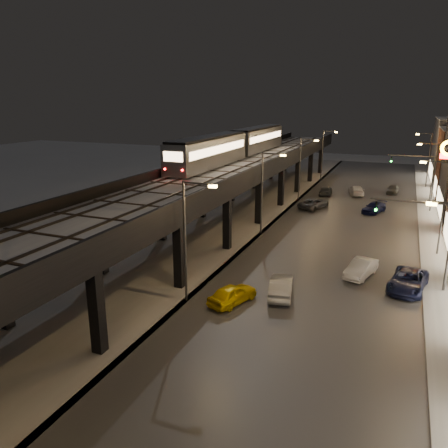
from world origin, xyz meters
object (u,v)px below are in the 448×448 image
(car_near_white, at_px, (281,287))
(car_far_white, at_px, (326,191))
(car_onc_white, at_px, (374,208))
(car_mid_silver, at_px, (314,203))
(car_onc_red, at_px, (393,189))
(car_taxi, at_px, (232,295))
(car_onc_dark, at_px, (408,281))
(car_mid_dark, at_px, (356,191))
(subway_train, at_px, (237,144))
(car_onc_silver, at_px, (361,269))

(car_near_white, distance_m, car_far_white, 37.78)
(car_near_white, xyz_separation_m, car_onc_white, (4.63, 29.13, -0.10))
(car_mid_silver, height_order, car_onc_red, car_mid_silver)
(car_taxi, bearing_deg, car_onc_dark, -128.64)
(car_mid_dark, bearing_deg, car_taxi, 71.61)
(car_far_white, xyz_separation_m, car_onc_dark, (11.98, -32.90, 0.01))
(car_mid_dark, xyz_separation_m, car_onc_dark, (7.60, -34.80, 0.04))
(car_near_white, bearing_deg, car_mid_silver, -95.11)
(car_mid_silver, bearing_deg, car_mid_dark, -92.71)
(car_near_white, distance_m, car_onc_red, 43.49)
(car_near_white, bearing_deg, car_onc_white, -110.42)
(car_onc_dark, distance_m, car_onc_white, 24.74)
(car_taxi, bearing_deg, car_near_white, -119.13)
(car_near_white, bearing_deg, car_onc_dark, -163.18)
(car_taxi, bearing_deg, car_far_white, -70.25)
(subway_train, distance_m, car_onc_silver, 29.70)
(car_onc_red, bearing_deg, car_taxi, -97.02)
(car_mid_silver, xyz_separation_m, car_far_white, (0.01, 9.21, 0.01))
(subway_train, height_order, car_onc_silver, subway_train)
(car_near_white, xyz_separation_m, car_onc_dark, (8.86, 4.75, -0.01))
(car_far_white, xyz_separation_m, car_onc_white, (7.75, -8.52, -0.08))
(car_mid_dark, height_order, car_onc_white, car_mid_dark)
(car_taxi, bearing_deg, car_onc_white, -83.93)
(car_onc_silver, bearing_deg, car_onc_dark, -5.71)
(car_far_white, height_order, car_onc_silver, car_far_white)
(car_mid_silver, height_order, car_onc_white, car_mid_silver)
(car_onc_silver, height_order, car_onc_dark, car_onc_dark)
(car_near_white, height_order, car_onc_white, car_near_white)
(car_taxi, distance_m, car_onc_silver, 11.94)
(car_mid_silver, relative_size, car_onc_red, 1.34)
(car_near_white, distance_m, car_onc_dark, 10.05)
(car_taxi, xyz_separation_m, car_onc_dark, (11.79, 7.33, 0.04))
(car_near_white, relative_size, car_mid_dark, 0.94)
(car_far_white, relative_size, car_onc_silver, 1.00)
(car_taxi, xyz_separation_m, car_mid_dark, (4.19, 42.13, 0.00))
(car_taxi, bearing_deg, car_onc_red, -82.14)
(car_onc_dark, bearing_deg, car_near_white, -142.44)
(car_mid_dark, bearing_deg, car_far_white, 10.77)
(car_near_white, height_order, car_far_white, car_near_white)
(car_onc_white, bearing_deg, car_mid_silver, -155.97)
(car_taxi, xyz_separation_m, car_onc_red, (9.37, 45.59, -0.04))
(subway_train, relative_size, car_onc_silver, 8.39)
(subway_train, bearing_deg, car_mid_dark, 38.38)
(car_mid_silver, relative_size, car_onc_silver, 1.21)
(car_mid_dark, height_order, car_onc_dark, car_onc_dark)
(car_far_white, bearing_deg, car_onc_silver, 101.01)
(car_taxi, distance_m, car_onc_dark, 13.88)
(car_onc_red, bearing_deg, car_mid_silver, -118.70)
(car_onc_dark, height_order, car_onc_white, car_onc_dark)
(car_onc_red, bearing_deg, car_near_white, -93.92)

